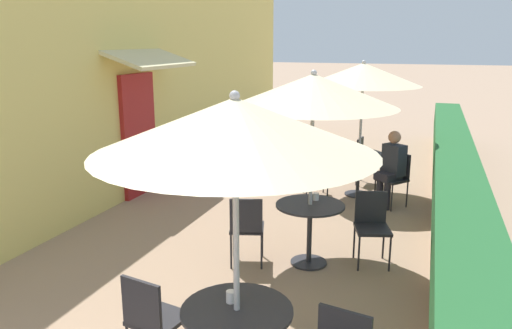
% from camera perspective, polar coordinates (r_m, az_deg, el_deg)
% --- Properties ---
extents(cafe_facade_wall, '(0.98, 14.26, 4.20)m').
position_cam_1_polar(cafe_facade_wall, '(9.30, -12.47, 10.30)').
color(cafe_facade_wall, '#E0CC6B').
rests_on(cafe_facade_wall, ground_plane).
extents(planter_hedge, '(0.60, 13.26, 1.01)m').
position_cam_1_polar(planter_hedge, '(8.22, 21.63, -1.81)').
color(planter_hedge, tan).
rests_on(planter_hedge, ground_plane).
extents(patio_umbrella_near, '(1.91, 1.91, 2.32)m').
position_cam_1_polar(patio_umbrella_near, '(3.28, -2.43, 4.39)').
color(patio_umbrella_near, '#B7B7BC').
rests_on(patio_umbrella_near, ground_plane).
extents(cafe_chair_near_left, '(0.47, 0.47, 0.87)m').
position_cam_1_polar(cafe_chair_near_left, '(4.21, -11.80, -16.56)').
color(cafe_chair_near_left, '#232328').
rests_on(cafe_chair_near_left, ground_plane).
extents(coffee_cup_near, '(0.07, 0.07, 0.09)m').
position_cam_1_polar(coffee_cup_near, '(3.81, -2.90, -14.85)').
color(coffee_cup_near, white).
rests_on(coffee_cup_near, patio_table_near).
extents(patio_table_mid, '(0.82, 0.82, 0.76)m').
position_cam_1_polar(patio_table_mid, '(6.01, 6.16, -6.30)').
color(patio_table_mid, '#28282D').
rests_on(patio_table_mid, ground_plane).
extents(patio_umbrella_mid, '(1.91, 1.91, 2.32)m').
position_cam_1_polar(patio_umbrella_mid, '(5.66, 6.57, 8.36)').
color(patio_umbrella_mid, '#B7B7BC').
rests_on(patio_umbrella_mid, ground_plane).
extents(cafe_chair_mid_left, '(0.50, 0.50, 0.87)m').
position_cam_1_polar(cafe_chair_mid_left, '(6.19, 13.08, -6.41)').
color(cafe_chair_mid_left, '#232328').
rests_on(cafe_chair_mid_left, ground_plane).
extents(cafe_chair_mid_right, '(0.50, 0.50, 0.87)m').
position_cam_1_polar(cafe_chair_mid_right, '(5.95, -1.07, -6.90)').
color(cafe_chair_mid_right, '#232328').
rests_on(cafe_chair_mid_right, ground_plane).
extents(coffee_cup_mid, '(0.07, 0.07, 0.09)m').
position_cam_1_polar(coffee_cup_mid, '(6.09, 6.86, -3.66)').
color(coffee_cup_mid, white).
rests_on(coffee_cup_mid, patio_table_mid).
extents(patio_table_far, '(0.82, 0.82, 0.76)m').
position_cam_1_polar(patio_table_far, '(8.81, 11.66, 0.08)').
color(patio_table_far, '#28282D').
rests_on(patio_table_far, ground_plane).
extents(patio_umbrella_far, '(1.91, 1.91, 2.32)m').
position_cam_1_polar(patio_umbrella_far, '(8.58, 12.17, 10.03)').
color(patio_umbrella_far, '#B7B7BC').
rests_on(patio_umbrella_far, ground_plane).
extents(cafe_chair_far_left, '(0.56, 0.56, 0.87)m').
position_cam_1_polar(cafe_chair_far_left, '(8.39, 15.63, -1.18)').
color(cafe_chair_far_left, '#232328').
rests_on(cafe_chair_far_left, ground_plane).
extents(seated_patron_far_left, '(0.50, 0.51, 1.25)m').
position_cam_1_polar(seated_patron_far_left, '(8.27, 15.19, -0.15)').
color(seated_patron_far_left, '#23232D').
rests_on(seated_patron_far_left, ground_plane).
extents(cafe_chair_far_right, '(0.45, 0.45, 0.87)m').
position_cam_1_polar(cafe_chair_far_right, '(9.55, 12.38, 0.83)').
color(cafe_chair_far_right, '#232328').
rests_on(cafe_chair_far_right, ground_plane).
extents(cafe_chair_far_back, '(0.52, 0.52, 0.87)m').
position_cam_1_polar(cafe_chair_far_back, '(8.59, 6.94, -0.41)').
color(cafe_chair_far_back, '#232328').
rests_on(cafe_chair_far_back, ground_plane).
extents(coffee_cup_far, '(0.07, 0.07, 0.09)m').
position_cam_1_polar(coffee_cup_far, '(8.69, 11.42, 1.51)').
color(coffee_cup_far, teal).
rests_on(coffee_cup_far, patio_table_far).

